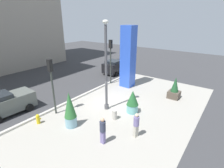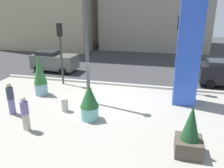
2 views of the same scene
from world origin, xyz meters
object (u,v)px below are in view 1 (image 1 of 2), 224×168
pedestrian_by_curb (103,129)px  concrete_bollard (115,115)px  potted_plant_by_pillar (70,110)px  traffic_light_far_side (111,55)px  potted_plant_near_right (133,101)px  car_far_lane (116,66)px  pedestrian_crossing (136,124)px  potted_plant_curbside (175,90)px  car_intersection (7,103)px  art_pillar_blue (128,57)px  traffic_light_corner (51,78)px  fire_hydrant (38,119)px  lamp_post (106,69)px

pedestrian_by_curb → concrete_bollard: bearing=20.8°
potted_plant_by_pillar → traffic_light_far_side: traffic_light_far_side is taller
potted_plant_near_right → car_far_lane: (7.91, 7.24, -0.02)m
concrete_bollard → pedestrian_crossing: bearing=-110.9°
potted_plant_curbside → car_intersection: 14.44m
art_pillar_blue → potted_plant_near_right: 6.29m
potted_plant_near_right → car_intersection: size_ratio=0.48×
art_pillar_blue → potted_plant_by_pillar: art_pillar_blue is taller
traffic_light_corner → pedestrian_crossing: size_ratio=2.60×
car_far_lane → fire_hydrant: bearing=-169.0°
traffic_light_far_side → car_far_lane: size_ratio=1.29×
fire_hydrant → potted_plant_near_right: bearing=-40.9°
concrete_bollard → car_intersection: size_ratio=0.19×
lamp_post → fire_hydrant: bearing=150.3°
traffic_light_far_side → pedestrian_by_curb: size_ratio=2.80×
car_far_lane → pedestrian_crossing: car_far_lane is taller
potted_plant_near_right → car_far_lane: 10.72m
art_pillar_blue → car_far_lane: (3.14, 3.83, -2.29)m
lamp_post → traffic_light_corner: lamp_post is taller
fire_hydrant → concrete_bollard: size_ratio=1.00×
car_intersection → pedestrian_crossing: 10.21m
traffic_light_corner → car_far_lane: (11.67, 2.41, -2.03)m
art_pillar_blue → traffic_light_corner: (-8.53, 1.42, -0.26)m
fire_hydrant → pedestrian_by_curb: size_ratio=0.42×
lamp_post → art_pillar_blue: size_ratio=1.09×
potted_plant_near_right → fire_hydrant: potted_plant_near_right is taller
art_pillar_blue → fire_hydrant: size_ratio=8.65×
concrete_bollard → traffic_light_corner: size_ratio=0.17×
concrete_bollard → traffic_light_corner: 5.42m
concrete_bollard → pedestrian_by_curb: (-2.60, -0.99, 0.62)m
art_pillar_blue → fire_hydrant: bearing=173.0°
car_far_lane → traffic_light_corner: bearing=-168.3°
lamp_post → potted_plant_by_pillar: lamp_post is taller
potted_plant_curbside → pedestrian_by_curb: (-8.95, 1.41, 0.14)m
car_far_lane → car_intersection: 13.92m
traffic_light_far_side → traffic_light_corner: bearing=-176.3°
traffic_light_corner → pedestrian_crossing: bearing=-79.3°
car_far_lane → traffic_light_far_side: bearing=-152.6°
pedestrian_by_curb → pedestrian_crossing: 2.16m
fire_hydrant → traffic_light_corner: 3.09m
potted_plant_by_pillar → pedestrian_by_curb: (-0.05, -2.91, -0.32)m
potted_plant_by_pillar → concrete_bollard: 3.33m
fire_hydrant → car_far_lane: 13.56m
art_pillar_blue → traffic_light_far_side: size_ratio=1.31×
car_intersection → pedestrian_by_curb: car_intersection is taller
potted_plant_near_right → pedestrian_by_curb: size_ratio=1.08×
potted_plant_near_right → fire_hydrant: 7.15m
potted_plant_by_pillar → traffic_light_corner: 2.91m
car_far_lane → pedestrian_crossing: 13.76m
lamp_post → car_far_lane: (8.67, 5.21, -2.49)m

